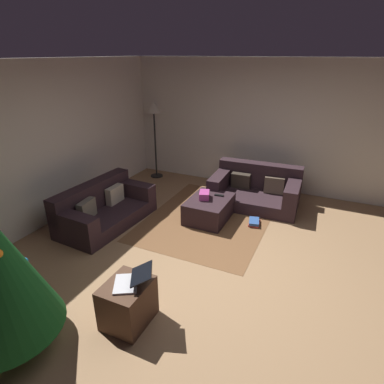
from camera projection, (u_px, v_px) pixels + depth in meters
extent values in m
plane|color=#93704C|center=(219.00, 269.00, 4.32)|extent=(6.40, 6.40, 0.00)
cube|color=silver|center=(33.00, 148.00, 5.00)|extent=(6.40, 0.12, 2.60)
cube|color=silver|center=(276.00, 127.00, 6.41)|extent=(0.12, 6.40, 2.60)
cube|color=#2D1E23|center=(108.00, 217.00, 5.42)|extent=(1.71, 0.95, 0.24)
cube|color=#2D1E23|center=(92.00, 195.00, 5.42)|extent=(1.68, 0.34, 0.44)
cube|color=#2D1E23|center=(133.00, 189.00, 5.90)|extent=(0.29, 0.86, 0.26)
cube|color=#2D1E23|center=(73.00, 222.00, 4.75)|extent=(0.29, 0.86, 0.26)
cube|color=#BCB299|center=(115.00, 194.00, 5.63)|extent=(0.36, 0.13, 0.30)
cube|color=#716B5B|center=(87.00, 210.00, 5.09)|extent=(0.37, 0.17, 0.30)
cube|color=#2D1E23|center=(254.00, 199.00, 6.10)|extent=(1.06, 1.64, 0.23)
cube|color=#2D1E23|center=(260.00, 175.00, 6.28)|extent=(0.31, 1.60, 0.49)
cube|color=#2D1E23|center=(293.00, 191.00, 5.75)|extent=(1.00, 0.28, 0.32)
cube|color=#2D1E23|center=(221.00, 181.00, 6.23)|extent=(1.00, 0.28, 0.32)
cube|color=brown|center=(274.00, 185.00, 6.03)|extent=(0.20, 0.38, 0.31)
cube|color=#372D24|center=(241.00, 181.00, 6.26)|extent=(0.16, 0.36, 0.31)
cube|color=#2D1E23|center=(209.00, 209.00, 5.56)|extent=(0.89, 0.66, 0.37)
cube|color=#B23F8C|center=(204.00, 195.00, 5.49)|extent=(0.30, 0.24, 0.12)
cube|color=black|center=(219.00, 195.00, 5.60)|extent=(0.07, 0.16, 0.02)
cylinder|color=brown|center=(10.00, 335.00, 3.17)|extent=(0.10, 0.10, 0.23)
sphere|color=#2699E5|center=(24.00, 261.00, 3.10)|extent=(0.07, 0.07, 0.07)
cube|color=#4C3323|center=(128.00, 303.00, 3.40)|extent=(0.52, 0.44, 0.49)
cube|color=silver|center=(126.00, 284.00, 3.29)|extent=(0.38, 0.36, 0.02)
cube|color=black|center=(141.00, 274.00, 3.26)|extent=(0.37, 0.34, 0.11)
cube|color=#B7332D|center=(254.00, 223.00, 5.43)|extent=(0.28, 0.20, 0.03)
cube|color=#2D5193|center=(254.00, 221.00, 5.42)|extent=(0.30, 0.22, 0.05)
cylinder|color=black|center=(157.00, 176.00, 7.55)|extent=(0.28, 0.28, 0.02)
cylinder|color=black|center=(155.00, 146.00, 7.26)|extent=(0.04, 0.04, 1.47)
cone|color=beige|center=(154.00, 107.00, 6.92)|extent=(0.36, 0.36, 0.24)
cube|color=brown|center=(209.00, 218.00, 5.64)|extent=(2.60, 2.00, 0.01)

